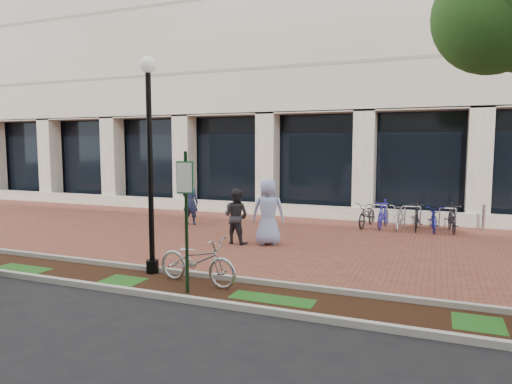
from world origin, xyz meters
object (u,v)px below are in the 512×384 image
at_px(parking_sign, 186,205).
at_px(lamppost, 150,154).
at_px(locked_bicycle, 197,260).
at_px(pedestrian_right, 268,212).
at_px(pedestrian_mid, 236,216).
at_px(bike_rack_cluster, 407,216).
at_px(bollard, 484,217).
at_px(pedestrian_left, 190,202).

bearing_deg(parking_sign, lamppost, 139.75).
bearing_deg(locked_bicycle, pedestrian_right, 8.18).
height_order(parking_sign, pedestrian_mid, parking_sign).
bearing_deg(parking_sign, bike_rack_cluster, 60.92).
distance_m(locked_bicycle, pedestrian_mid, 4.02).
relative_size(pedestrian_right, bollard, 2.00).
bearing_deg(locked_bicycle, parking_sign, -161.39).
bearing_deg(pedestrian_left, pedestrian_right, 147.34).
xyz_separation_m(pedestrian_left, bike_rack_cluster, (7.38, 1.93, -0.37)).
relative_size(lamppost, bollard, 4.96).
bearing_deg(parking_sign, pedestrian_right, 83.65).
bearing_deg(bike_rack_cluster, pedestrian_left, -162.50).
bearing_deg(pedestrian_mid, locked_bicycle, 110.66).
bearing_deg(pedestrian_mid, bike_rack_cluster, -128.97).
bearing_deg(bollard, pedestrian_left, -165.52).
xyz_separation_m(locked_bicycle, pedestrian_right, (0.03, 4.11, 0.46)).
xyz_separation_m(parking_sign, locked_bicycle, (-0.10, 0.60, -1.22)).
distance_m(locked_bicycle, bollard, 10.60).
relative_size(lamppost, bike_rack_cluster, 1.37).
bearing_deg(pedestrian_mid, bollard, -137.21).
xyz_separation_m(locked_bicycle, pedestrian_mid, (-0.89, 3.91, 0.31)).
height_order(bollard, bike_rack_cluster, bike_rack_cluster).
bearing_deg(parking_sign, bollard, 50.51).
distance_m(locked_bicycle, bike_rack_cluster, 8.92).
bearing_deg(parking_sign, pedestrian_mid, 95.29).
bearing_deg(pedestrian_right, bike_rack_cluster, -149.25).
bearing_deg(locked_bicycle, pedestrian_left, 39.79).
bearing_deg(bollard, pedestrian_right, -142.22).
distance_m(pedestrian_left, bollard, 10.09).
xyz_separation_m(pedestrian_mid, pedestrian_right, (0.93, 0.21, 0.15)).
bearing_deg(parking_sign, locked_bicycle, 92.74).
bearing_deg(pedestrian_right, pedestrian_mid, -5.18).
relative_size(pedestrian_mid, pedestrian_right, 0.84).
xyz_separation_m(parking_sign, pedestrian_mid, (-1.00, 4.51, -0.91)).
bearing_deg(pedestrian_left, bollard, -169.12).
xyz_separation_m(parking_sign, bollard, (5.90, 9.34, -1.23)).
relative_size(locked_bicycle, pedestrian_mid, 1.18).
distance_m(parking_sign, pedestrian_left, 7.89).
bearing_deg(pedestrian_mid, parking_sign, 110.27).
height_order(pedestrian_mid, bollard, pedestrian_mid).
height_order(pedestrian_left, pedestrian_mid, pedestrian_left).
distance_m(locked_bicycle, pedestrian_right, 4.14).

